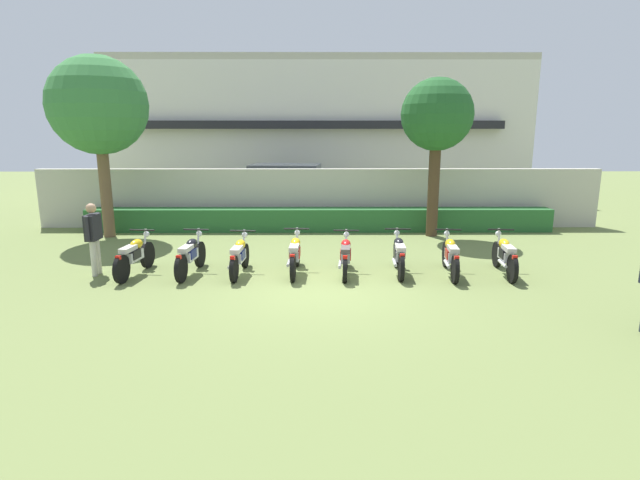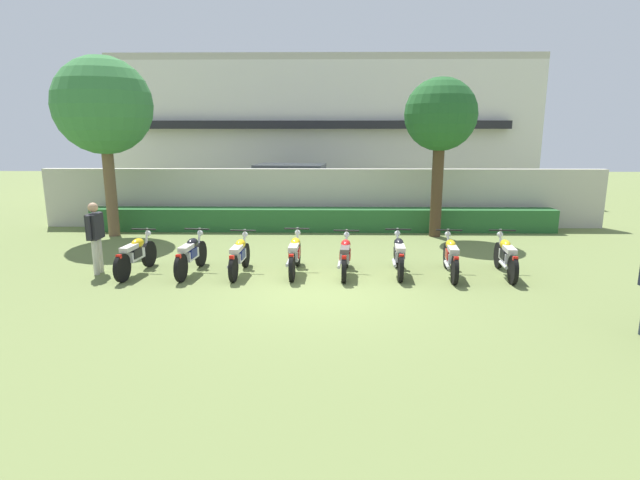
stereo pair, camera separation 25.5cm
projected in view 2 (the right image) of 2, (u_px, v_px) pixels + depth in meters
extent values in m
plane|color=olive|center=(319.00, 289.00, 10.46)|extent=(60.00, 60.00, 0.00)
cube|color=silver|center=(325.00, 132.00, 25.78)|extent=(19.76, 6.00, 6.28)
cube|color=black|center=(324.00, 125.00, 22.54)|extent=(16.60, 0.50, 0.36)
cube|color=#B2AD9E|center=(325.00, 64.00, 25.08)|extent=(19.76, 6.00, 0.30)
cube|color=#BCB7A8|center=(323.00, 198.00, 16.94)|extent=(18.77, 0.30, 1.96)
cube|color=#28602D|center=(322.00, 220.00, 16.39)|extent=(15.02, 0.70, 0.74)
cube|color=navy|center=(295.00, 193.00, 20.20)|extent=(4.69, 2.38, 1.00)
cube|color=#2D333D|center=(290.00, 173.00, 20.05)|extent=(2.89, 2.02, 0.65)
cylinder|color=black|center=(337.00, 201.00, 20.97)|extent=(0.70, 0.30, 0.68)
cylinder|color=black|center=(331.00, 207.00, 19.18)|extent=(0.70, 0.30, 0.68)
cylinder|color=black|center=(263.00, 199.00, 21.39)|extent=(0.70, 0.30, 0.68)
cylinder|color=black|center=(251.00, 206.00, 19.60)|extent=(0.70, 0.30, 0.68)
cylinder|color=brown|center=(110.00, 189.00, 15.42)|extent=(0.34, 0.34, 2.94)
sphere|color=#387A3D|center=(103.00, 105.00, 14.88)|extent=(2.87, 2.87, 2.87)
cylinder|color=#4C3823|center=(437.00, 189.00, 15.31)|extent=(0.34, 0.34, 2.93)
sphere|color=#235B28|center=(441.00, 114.00, 14.84)|extent=(2.15, 2.15, 2.15)
cylinder|color=black|center=(149.00, 254.00, 12.10)|extent=(0.16, 0.63, 0.63)
cylinder|color=black|center=(122.00, 268.00, 10.87)|extent=(0.16, 0.63, 0.63)
cube|color=silver|center=(135.00, 255.00, 11.40)|extent=(0.27, 0.62, 0.22)
ellipsoid|color=yellow|center=(138.00, 243.00, 11.52)|extent=(0.27, 0.46, 0.22)
cube|color=beige|center=(129.00, 248.00, 11.14)|extent=(0.26, 0.54, 0.10)
cube|color=red|center=(119.00, 257.00, 10.72)|extent=(0.11, 0.09, 0.08)
cylinder|color=silver|center=(146.00, 242.00, 11.94)|extent=(0.08, 0.23, 0.65)
cylinder|color=black|center=(144.00, 229.00, 11.78)|extent=(0.60, 0.11, 0.04)
sphere|color=silver|center=(148.00, 233.00, 12.01)|extent=(0.14, 0.14, 0.14)
cylinder|color=silver|center=(125.00, 263.00, 11.20)|extent=(0.13, 0.55, 0.07)
cube|color=black|center=(134.00, 253.00, 11.34)|extent=(0.28, 0.39, 0.20)
cylinder|color=black|center=(201.00, 254.00, 12.14)|extent=(0.15, 0.62, 0.62)
cylinder|color=black|center=(181.00, 268.00, 10.90)|extent=(0.15, 0.62, 0.62)
cube|color=silver|center=(190.00, 254.00, 11.44)|extent=(0.26, 0.62, 0.22)
ellipsoid|color=black|center=(192.00, 243.00, 11.56)|extent=(0.26, 0.46, 0.22)
cube|color=beige|center=(186.00, 248.00, 11.17)|extent=(0.25, 0.54, 0.10)
cube|color=red|center=(178.00, 256.00, 10.75)|extent=(0.11, 0.09, 0.08)
cylinder|color=silver|center=(199.00, 242.00, 11.99)|extent=(0.07, 0.23, 0.65)
cylinder|color=black|center=(197.00, 229.00, 11.83)|extent=(0.60, 0.09, 0.04)
sphere|color=silver|center=(200.00, 233.00, 12.06)|extent=(0.14, 0.14, 0.14)
cylinder|color=silver|center=(181.00, 263.00, 11.24)|extent=(0.12, 0.55, 0.07)
cube|color=navy|center=(189.00, 253.00, 11.38)|extent=(0.27, 0.38, 0.20)
cylinder|color=black|center=(246.00, 255.00, 12.07)|extent=(0.12, 0.59, 0.58)
cylinder|color=black|center=(233.00, 269.00, 10.89)|extent=(0.12, 0.59, 0.58)
cube|color=silver|center=(239.00, 256.00, 11.40)|extent=(0.23, 0.61, 0.22)
ellipsoid|color=yellow|center=(240.00, 244.00, 11.52)|extent=(0.25, 0.45, 0.22)
cube|color=beige|center=(236.00, 249.00, 11.13)|extent=(0.23, 0.53, 0.10)
cube|color=red|center=(232.00, 257.00, 10.73)|extent=(0.10, 0.09, 0.08)
cylinder|color=silver|center=(244.00, 243.00, 11.92)|extent=(0.06, 0.23, 0.65)
cylinder|color=black|center=(243.00, 231.00, 11.76)|extent=(0.60, 0.07, 0.04)
sphere|color=silver|center=(245.00, 235.00, 11.98)|extent=(0.14, 0.14, 0.14)
cylinder|color=silver|center=(231.00, 264.00, 11.19)|extent=(0.10, 0.55, 0.07)
cube|color=navy|center=(238.00, 254.00, 11.34)|extent=(0.26, 0.37, 0.20)
cylinder|color=black|center=(298.00, 253.00, 12.19)|extent=(0.11, 0.62, 0.62)
cylinder|color=black|center=(292.00, 267.00, 10.93)|extent=(0.11, 0.62, 0.62)
cube|color=silver|center=(295.00, 254.00, 11.48)|extent=(0.22, 0.61, 0.22)
ellipsoid|color=yellow|center=(295.00, 243.00, 11.59)|extent=(0.24, 0.45, 0.22)
cube|color=#B2ADA3|center=(294.00, 247.00, 11.21)|extent=(0.22, 0.53, 0.10)
cube|color=red|center=(291.00, 256.00, 10.77)|extent=(0.10, 0.08, 0.08)
cylinder|color=silver|center=(297.00, 241.00, 12.03)|extent=(0.06, 0.23, 0.65)
cylinder|color=black|center=(297.00, 229.00, 11.88)|extent=(0.60, 0.06, 0.04)
sphere|color=silver|center=(298.00, 233.00, 12.10)|extent=(0.14, 0.14, 0.14)
cylinder|color=silver|center=(288.00, 262.00, 11.27)|extent=(0.09, 0.55, 0.07)
cube|color=#A51414|center=(295.00, 252.00, 11.42)|extent=(0.25, 0.37, 0.20)
cylinder|color=black|center=(346.00, 255.00, 12.05)|extent=(0.13, 0.59, 0.59)
cylinder|color=black|center=(344.00, 269.00, 10.86)|extent=(0.13, 0.59, 0.59)
cube|color=silver|center=(345.00, 256.00, 11.37)|extent=(0.24, 0.61, 0.22)
ellipsoid|color=red|center=(346.00, 244.00, 11.49)|extent=(0.25, 0.46, 0.22)
cube|color=#4C4742|center=(345.00, 249.00, 11.10)|extent=(0.24, 0.53, 0.10)
cube|color=red|center=(344.00, 258.00, 10.70)|extent=(0.11, 0.09, 0.08)
cylinder|color=silver|center=(346.00, 243.00, 11.89)|extent=(0.07, 0.23, 0.65)
cylinder|color=black|center=(346.00, 231.00, 11.73)|extent=(0.60, 0.08, 0.04)
sphere|color=silver|center=(347.00, 235.00, 11.96)|extent=(0.14, 0.14, 0.14)
cylinder|color=silver|center=(339.00, 264.00, 11.17)|extent=(0.11, 0.55, 0.07)
cube|color=#A51414|center=(345.00, 254.00, 11.31)|extent=(0.27, 0.38, 0.20)
cylinder|color=black|center=(397.00, 254.00, 12.08)|extent=(0.13, 0.63, 0.63)
cylinder|color=black|center=(401.00, 267.00, 10.91)|extent=(0.13, 0.63, 0.63)
cube|color=silver|center=(399.00, 255.00, 11.41)|extent=(0.24, 0.61, 0.22)
ellipsoid|color=black|center=(399.00, 243.00, 11.53)|extent=(0.25, 0.45, 0.22)
cube|color=beige|center=(400.00, 248.00, 11.14)|extent=(0.23, 0.53, 0.10)
cube|color=red|center=(401.00, 256.00, 10.75)|extent=(0.10, 0.09, 0.08)
cylinder|color=silver|center=(397.00, 242.00, 11.93)|extent=(0.06, 0.23, 0.65)
cylinder|color=black|center=(398.00, 229.00, 11.77)|extent=(0.60, 0.07, 0.04)
sphere|color=silver|center=(397.00, 234.00, 12.00)|extent=(0.14, 0.14, 0.14)
cylinder|color=silver|center=(394.00, 263.00, 11.21)|extent=(0.10, 0.55, 0.07)
cube|color=black|center=(399.00, 253.00, 11.35)|extent=(0.26, 0.37, 0.20)
cylinder|color=black|center=(447.00, 255.00, 12.02)|extent=(0.15, 0.62, 0.61)
cylinder|color=black|center=(455.00, 270.00, 10.72)|extent=(0.15, 0.62, 0.61)
cube|color=silver|center=(451.00, 256.00, 11.29)|extent=(0.26, 0.62, 0.22)
ellipsoid|color=yellow|center=(451.00, 245.00, 11.41)|extent=(0.26, 0.46, 0.22)
cube|color=#B2ADA3|center=(453.00, 250.00, 11.02)|extent=(0.25, 0.54, 0.10)
cube|color=red|center=(456.00, 259.00, 10.56)|extent=(0.11, 0.09, 0.08)
cylinder|color=silver|center=(448.00, 243.00, 11.87)|extent=(0.07, 0.23, 0.65)
cylinder|color=black|center=(449.00, 230.00, 11.71)|extent=(0.60, 0.10, 0.04)
sphere|color=silver|center=(448.00, 234.00, 11.94)|extent=(0.14, 0.14, 0.14)
cylinder|color=silver|center=(447.00, 265.00, 11.09)|extent=(0.12, 0.55, 0.07)
cube|color=#A51414|center=(452.00, 255.00, 11.23)|extent=(0.27, 0.38, 0.20)
cylinder|color=black|center=(499.00, 255.00, 11.99)|extent=(0.15, 0.63, 0.62)
cylinder|color=black|center=(513.00, 270.00, 10.73)|extent=(0.15, 0.63, 0.62)
cube|color=silver|center=(506.00, 256.00, 11.28)|extent=(0.25, 0.62, 0.22)
ellipsoid|color=yellow|center=(505.00, 245.00, 11.39)|extent=(0.26, 0.46, 0.22)
cube|color=beige|center=(510.00, 250.00, 11.01)|extent=(0.25, 0.54, 0.10)
cube|color=red|center=(515.00, 258.00, 10.57)|extent=(0.11, 0.09, 0.08)
cylinder|color=silver|center=(500.00, 243.00, 11.83)|extent=(0.07, 0.23, 0.65)
cylinder|color=black|center=(502.00, 230.00, 11.68)|extent=(0.60, 0.09, 0.04)
sphere|color=silver|center=(500.00, 235.00, 11.90)|extent=(0.14, 0.14, 0.14)
cylinder|color=silver|center=(503.00, 265.00, 11.08)|extent=(0.12, 0.55, 0.07)
cube|color=black|center=(507.00, 255.00, 11.22)|extent=(0.27, 0.38, 0.20)
cylinder|color=beige|center=(100.00, 255.00, 11.61)|extent=(0.13, 0.13, 0.81)
cylinder|color=beige|center=(96.00, 257.00, 11.40)|extent=(0.13, 0.13, 0.81)
cube|color=#232328|center=(95.00, 226.00, 11.36)|extent=(0.22, 0.48, 0.58)
cylinder|color=#232328|center=(100.00, 223.00, 11.64)|extent=(0.09, 0.09, 0.55)
cylinder|color=#232328|center=(89.00, 228.00, 11.08)|extent=(0.09, 0.09, 0.55)
sphere|color=tan|center=(93.00, 207.00, 11.27)|extent=(0.22, 0.22, 0.22)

